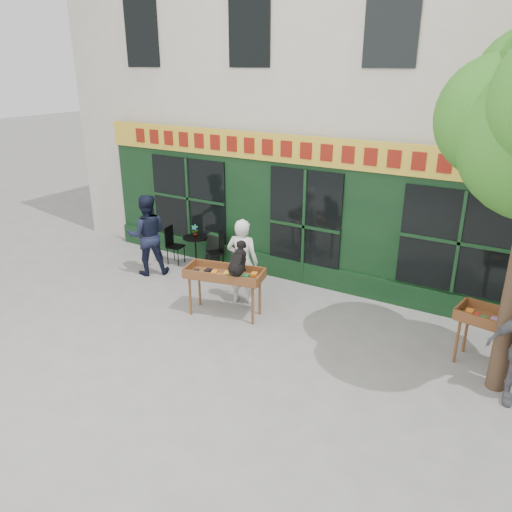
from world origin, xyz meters
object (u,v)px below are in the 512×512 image
Objects in this scene: book_cart_right at (507,326)px; dog at (238,258)px; book_cart_center at (224,276)px; woman at (242,262)px; man_left at (147,235)px; bistro_table at (196,246)px.

dog is at bearing -161.82° from book_cart_right.
dog is (0.35, -0.05, 0.47)m from book_cart_center.
dog is at bearing 103.87° from woman.
bistro_table is at bearing -171.41° from man_left.
man_left is at bearing -127.87° from bistro_table.
book_cart_center and book_cart_right have the same top height.
book_cart_center is at bearing 77.30° from woman.
man_left reaches higher than book_cart_right.
book_cart_right is 7.67m from man_left.
dog is 4.66m from book_cart_right.
book_cart_right is at bearing -3.71° from dog.
book_cart_center is 2.86m from man_left.
book_cart_center reaches higher than bistro_table.
book_cart_right is 7.05m from bistro_table.
dog is 0.87m from woman.
woman is at bearing 132.98° from man_left.
dog is at bearing -36.46° from bistro_table.
bistro_table is 1.21m from man_left.
dog is 3.06m from bistro_table.
woman reaches higher than bistro_table.
book_cart_center is at bearing -163.02° from book_cart_right.
man_left reaches higher than dog.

